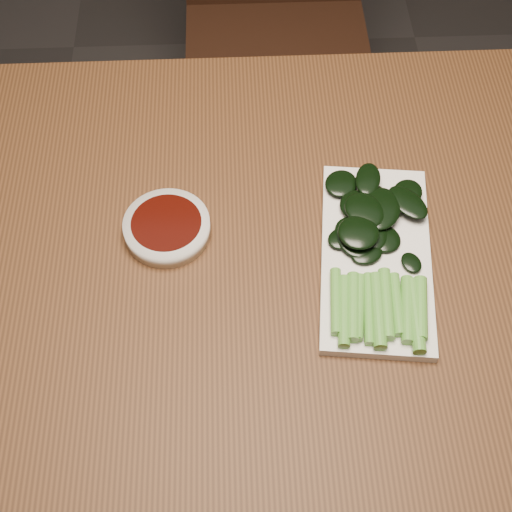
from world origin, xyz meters
The scene contains 6 objects.
ground centered at (0.00, 0.00, 0.00)m, with size 6.00×6.00×0.00m, color #2A2828.
table centered at (0.00, 0.00, 0.68)m, with size 1.40×0.80×0.75m.
chair_far centered at (0.06, 0.83, 0.49)m, with size 0.42×0.42×0.89m.
sauce_bowl centered at (-0.14, 0.05, 0.76)m, with size 0.12×0.12×0.03m.
serving_plate centered at (0.14, -0.01, 0.76)m, with size 0.18×0.31×0.01m.
gai_lan centered at (0.13, -0.01, 0.77)m, with size 0.16×0.30×0.02m.
Camera 1 is at (-0.04, -0.52, 1.55)m, focal length 50.00 mm.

